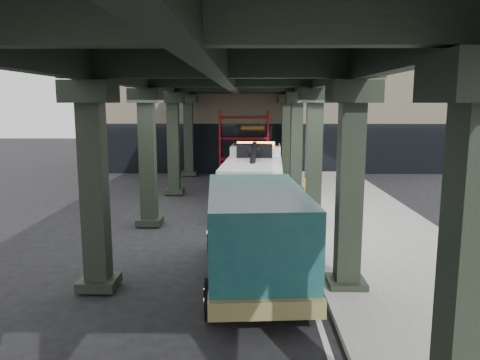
{
  "coord_description": "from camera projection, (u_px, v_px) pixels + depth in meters",
  "views": [
    {
      "loc": [
        0.2,
        -14.78,
        4.5
      ],
      "look_at": [
        -0.06,
        2.16,
        1.7
      ],
      "focal_mm": 35.0,
      "sensor_mm": 36.0,
      "label": 1
    }
  ],
  "objects": [
    {
      "name": "building",
      "position": [
        272.0,
        110.0,
        34.36
      ],
      "size": [
        22.0,
        10.0,
        8.0
      ],
      "primitive_type": "cube",
      "color": "#C6B793",
      "rests_on": "ground"
    },
    {
      "name": "towed_van",
      "position": [
        255.0,
        232.0,
        11.6
      ],
      "size": [
        2.81,
        6.24,
        2.47
      ],
      "rotation": [
        0.0,
        0.0,
        0.07
      ],
      "color": "#124143",
      "rests_on": "ground"
    },
    {
      "name": "tow_truck",
      "position": [
        254.0,
        174.0,
        20.99
      ],
      "size": [
        2.91,
        8.62,
        2.78
      ],
      "rotation": [
        0.0,
        0.0,
        -0.06
      ],
      "color": "black",
      "rests_on": "ground"
    },
    {
      "name": "viaduct",
      "position": [
        230.0,
        75.0,
        16.4
      ],
      "size": [
        7.4,
        32.0,
        6.4
      ],
      "color": "black",
      "rests_on": "ground"
    },
    {
      "name": "scaffolding",
      "position": [
        244.0,
        141.0,
        29.42
      ],
      "size": [
        3.08,
        0.88,
        4.0
      ],
      "color": "#B10E19",
      "rests_on": "ground"
    },
    {
      "name": "ground",
      "position": [
        241.0,
        242.0,
        15.32
      ],
      "size": [
        90.0,
        90.0,
        0.0
      ],
      "primitive_type": "plane",
      "color": "black",
      "rests_on": "ground"
    },
    {
      "name": "sidewalk",
      "position": [
        363.0,
        224.0,
        17.21
      ],
      "size": [
        5.0,
        40.0,
        0.15
      ],
      "primitive_type": "cube",
      "color": "gray",
      "rests_on": "ground"
    },
    {
      "name": "lane_stripe",
      "position": [
        287.0,
        226.0,
        17.26
      ],
      "size": [
        0.12,
        38.0,
        0.01
      ],
      "primitive_type": "cube",
      "color": "silver",
      "rests_on": "ground"
    }
  ]
}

